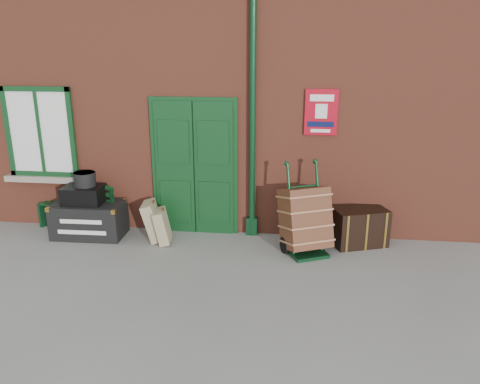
# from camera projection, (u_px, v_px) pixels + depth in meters

# --- Properties ---
(ground) EXTENTS (80.00, 80.00, 0.00)m
(ground) POSITION_uv_depth(u_px,v_px,m) (196.00, 271.00, 6.55)
(ground) COLOR gray
(ground) RESTS_ON ground
(station_building) EXTENTS (10.30, 4.30, 4.36)m
(station_building) POSITION_uv_depth(u_px,v_px,m) (229.00, 91.00, 9.22)
(station_building) COLOR brown
(station_building) RESTS_ON ground
(bench) EXTENTS (1.45, 0.94, 0.86)m
(bench) POSITION_uv_depth(u_px,v_px,m) (78.00, 206.00, 7.93)
(bench) COLOR #0F3A19
(bench) RESTS_ON ground
(houdini_trunk) EXTENTS (1.15, 0.65, 0.57)m
(houdini_trunk) POSITION_uv_depth(u_px,v_px,m) (89.00, 219.00, 7.71)
(houdini_trunk) COLOR black
(houdini_trunk) RESTS_ON ground
(strongbox) EXTENTS (0.63, 0.47, 0.28)m
(strongbox) POSITION_uv_depth(u_px,v_px,m) (84.00, 195.00, 7.59)
(strongbox) COLOR black
(strongbox) RESTS_ON houdini_trunk
(hatbox) EXTENTS (0.35, 0.35, 0.23)m
(hatbox) POSITION_uv_depth(u_px,v_px,m) (85.00, 179.00, 7.54)
(hatbox) COLOR black
(hatbox) RESTS_ON strongbox
(suitcase_back) EXTENTS (0.39, 0.49, 0.65)m
(suitcase_back) POSITION_uv_depth(u_px,v_px,m) (153.00, 221.00, 7.54)
(suitcase_back) COLOR tan
(suitcase_back) RESTS_ON ground
(suitcase_front) EXTENTS (0.31, 0.43, 0.56)m
(suitcase_front) POSITION_uv_depth(u_px,v_px,m) (162.00, 226.00, 7.43)
(suitcase_front) COLOR tan
(suitcase_front) RESTS_ON ground
(porter_trolley) EXTENTS (0.89, 0.92, 1.36)m
(porter_trolley) POSITION_uv_depth(u_px,v_px,m) (305.00, 219.00, 7.03)
(porter_trolley) COLOR #0C3319
(porter_trolley) RESTS_ON ground
(dark_trunk) EXTENTS (0.95, 0.78, 0.59)m
(dark_trunk) POSITION_uv_depth(u_px,v_px,m) (359.00, 226.00, 7.39)
(dark_trunk) COLOR black
(dark_trunk) RESTS_ON ground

